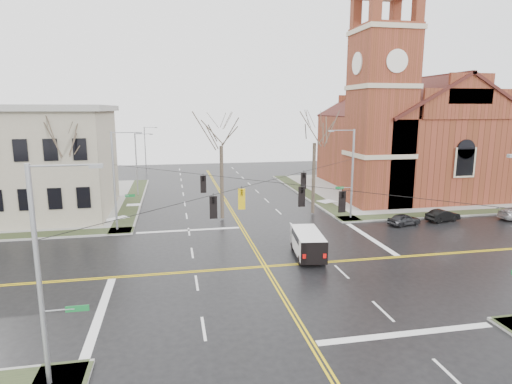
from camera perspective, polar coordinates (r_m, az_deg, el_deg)
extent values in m
plane|color=black|center=(31.13, 1.23, -9.90)|extent=(120.00, 120.00, 0.00)
cube|color=gray|center=(62.85, 18.89, 0.30)|extent=(30.00, 30.00, 0.15)
cube|color=#26311B|center=(57.24, 6.83, -0.10)|extent=(2.00, 30.00, 0.02)
cube|color=#26311B|center=(51.63, 26.50, -2.42)|extent=(30.00, 2.00, 0.02)
cube|color=gray|center=(57.66, -29.87, -1.51)|extent=(30.00, 30.00, 0.15)
cube|color=#26311B|center=(54.73, -16.09, -0.97)|extent=(2.00, 30.00, 0.02)
cube|color=gold|center=(31.11, 1.01, -9.91)|extent=(0.12, 100.00, 0.01)
cube|color=gold|center=(31.15, 1.44, -9.88)|extent=(0.12, 100.00, 0.01)
cube|color=gold|center=(31.02, 1.27, -9.97)|extent=(100.00, 0.12, 0.01)
cube|color=gold|center=(31.24, 1.18, -9.82)|extent=(100.00, 0.12, 0.01)
cube|color=silver|center=(23.89, 19.45, -17.37)|extent=(9.50, 0.50, 0.01)
cube|color=silver|center=(40.47, -8.96, -5.05)|extent=(9.50, 0.50, 0.01)
cube|color=silver|center=(26.25, -20.00, -14.73)|extent=(0.50, 9.50, 0.01)
cube|color=silver|center=(38.98, 14.93, -5.92)|extent=(0.50, 9.50, 0.01)
cube|color=brown|center=(51.02, 16.20, 9.34)|extent=(6.00, 6.00, 20.00)
cube|color=#BAAD8F|center=(51.69, 16.80, 19.91)|extent=(6.30, 6.30, 0.50)
cylinder|color=silver|center=(48.56, 18.30, 16.26)|extent=(2.40, 0.15, 2.40)
cylinder|color=silver|center=(49.93, 13.34, 16.35)|extent=(0.15, 2.40, 2.40)
cube|color=brown|center=(63.54, 19.51, 4.87)|extent=(18.00, 24.00, 10.00)
cube|color=brown|center=(54.35, 14.14, 1.24)|extent=(2.00, 5.00, 4.40)
cube|color=gray|center=(51.20, -29.02, 3.34)|extent=(18.00, 14.00, 11.00)
cylinder|color=gray|center=(44.15, 12.72, 2.33)|extent=(0.20, 0.20, 9.00)
cylinder|color=gray|center=(44.13, 11.94, 0.58)|extent=(1.20, 0.06, 0.06)
cube|color=#11632A|center=(43.86, 11.10, 0.55)|extent=(0.90, 0.04, 0.25)
cylinder|color=gray|center=(43.25, 11.50, 8.06)|extent=(2.40, 0.08, 0.08)
cube|color=gray|center=(42.80, 10.00, 8.02)|extent=(0.50, 0.22, 0.15)
cylinder|color=gray|center=(40.75, -18.38, 1.32)|extent=(0.20, 0.20, 9.00)
cylinder|color=gray|center=(40.92, -17.44, -0.51)|extent=(1.20, 0.06, 0.06)
cube|color=#11632A|center=(40.85, -16.46, -0.47)|extent=(0.90, 0.04, 0.25)
cylinder|color=gray|center=(40.15, -17.05, 7.59)|extent=(2.40, 0.08, 0.08)
cube|color=gray|center=(40.05, -15.33, 7.60)|extent=(0.50, 0.22, 0.15)
cylinder|color=gray|center=(18.83, -26.97, -10.31)|extent=(0.20, 0.20, 9.00)
cylinder|color=gray|center=(19.19, -24.84, -14.10)|extent=(1.20, 0.06, 0.06)
cube|color=#11632A|center=(19.03, -22.73, -14.14)|extent=(0.90, 0.04, 0.25)
cylinder|color=gray|center=(17.49, -24.44, 3.25)|extent=(2.40, 0.08, 0.08)
cube|color=gray|center=(17.26, -20.55, 3.27)|extent=(0.50, 0.22, 0.15)
cylinder|color=black|center=(29.49, 1.27, 1.42)|extent=(23.02, 23.02, 0.03)
cylinder|color=black|center=(29.49, 1.27, 1.42)|extent=(23.02, 23.02, 0.03)
imported|color=black|center=(25.15, -5.70, -2.06)|extent=(0.21, 0.26, 1.30)
imported|color=black|center=(34.45, 6.35, 1.49)|extent=(0.21, 0.26, 1.30)
imported|color=gold|center=(27.33, -1.93, -0.95)|extent=(0.21, 0.26, 1.30)
imported|color=black|center=(32.97, -7.04, 1.04)|extent=(0.21, 0.26, 1.30)
imported|color=black|center=(27.07, 11.41, -1.29)|extent=(0.21, 0.26, 1.30)
imported|color=black|center=(28.23, 6.11, -0.62)|extent=(0.21, 0.26, 1.30)
cylinder|color=gray|center=(57.01, -15.65, 3.54)|extent=(0.16, 0.16, 8.00)
cylinder|color=gray|center=(56.59, -14.84, 7.50)|extent=(2.00, 0.07, 0.07)
cube|color=gray|center=(56.54, -13.82, 7.50)|extent=(0.45, 0.20, 0.13)
cylinder|color=gray|center=(76.85, -14.55, 5.43)|extent=(0.16, 0.16, 8.00)
cylinder|color=gray|center=(76.54, -13.94, 8.37)|extent=(2.00, 0.07, 0.07)
cube|color=gray|center=(76.50, -13.18, 8.36)|extent=(0.45, 0.20, 0.13)
cube|color=white|center=(32.96, 6.92, -6.71)|extent=(2.52, 5.16, 1.59)
cube|color=white|center=(34.96, 6.28, -6.06)|extent=(2.01, 1.07, 1.12)
cube|color=black|center=(35.12, 6.20, -5.10)|extent=(1.73, 0.33, 0.75)
cube|color=black|center=(32.98, 6.88, -5.76)|extent=(2.34, 3.58, 0.51)
cube|color=#B70C0A|center=(30.53, 6.45, -8.53)|extent=(0.23, 0.09, 0.32)
cube|color=#B70C0A|center=(30.83, 9.15, -8.41)|extent=(0.23, 0.09, 0.32)
cube|color=black|center=(33.21, 6.89, -8.05)|extent=(2.57, 5.21, 0.09)
cylinder|color=black|center=(34.59, 4.97, -7.18)|extent=(0.32, 0.70, 0.67)
cylinder|color=black|center=(34.89, 7.78, -7.08)|extent=(0.32, 0.70, 0.67)
cylinder|color=black|center=(31.54, 5.90, -9.03)|extent=(0.32, 0.70, 0.67)
cylinder|color=black|center=(31.87, 8.99, -8.89)|extent=(0.32, 0.70, 0.67)
imported|color=black|center=(43.98, 19.14, -3.47)|extent=(3.57, 2.05, 1.15)
imported|color=black|center=(46.92, 23.65, -2.88)|extent=(3.81, 2.01, 1.19)
cylinder|color=#3C3126|center=(43.56, -22.96, 0.34)|extent=(0.36, 0.36, 7.10)
cylinder|color=#3C3126|center=(43.12, -4.58, 1.26)|extent=(0.36, 0.36, 7.37)
cylinder|color=#3C3126|center=(45.67, 7.69, 1.81)|extent=(0.36, 0.36, 7.47)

